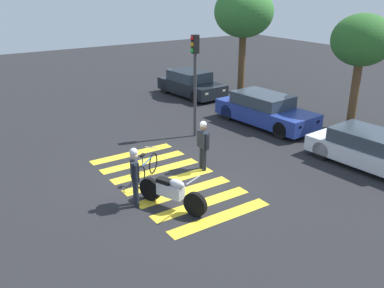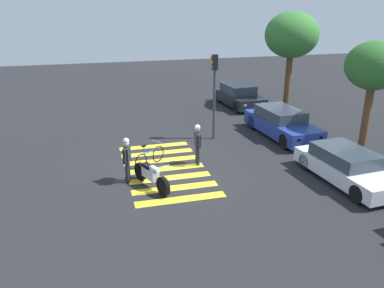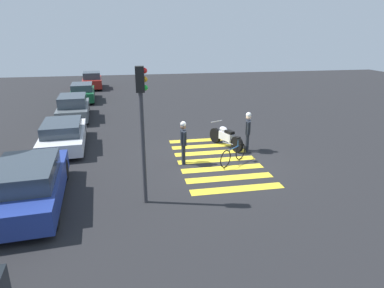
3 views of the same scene
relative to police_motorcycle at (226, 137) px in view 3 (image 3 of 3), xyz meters
The scene contains 12 objects.
ground_plane 1.78m from the police_motorcycle, 151.52° to the left, with size 60.00×60.00×0.00m, color #232326.
police_motorcycle is the anchor object (origin of this frame).
leaning_bicycle 1.98m from the police_motorcycle, behind, with size 1.19×1.39×1.01m.
officer_on_foot 1.16m from the police_motorcycle, 132.27° to the right, with size 0.63×0.35×1.74m.
officer_by_motorcycle 2.78m from the police_motorcycle, 126.33° to the left, with size 0.66×0.23×1.73m.
crosswalk_stripes 1.78m from the police_motorcycle, 151.52° to the left, with size 5.85×3.18×0.01m.
car_blue_hatchback 8.29m from the police_motorcycle, 119.14° to the left, with size 4.81×2.17×1.38m.
car_white_van 7.30m from the police_motorcycle, 79.28° to the left, with size 4.50×2.12×1.23m.
car_grey_coupe 10.07m from the police_motorcycle, 47.88° to the left, with size 4.47×2.02×1.44m.
car_green_compact 14.62m from the police_motorcycle, 31.35° to the left, with size 4.36×1.99×1.32m.
car_maroon_wagon 19.87m from the police_motorcycle, 21.93° to the left, with size 4.18×1.97×1.52m.
traffic_light_pole 6.37m from the police_motorcycle, 139.81° to the left, with size 0.25×0.33×4.08m.
Camera 3 is at (-12.29, 3.36, 4.94)m, focal length 31.26 mm.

